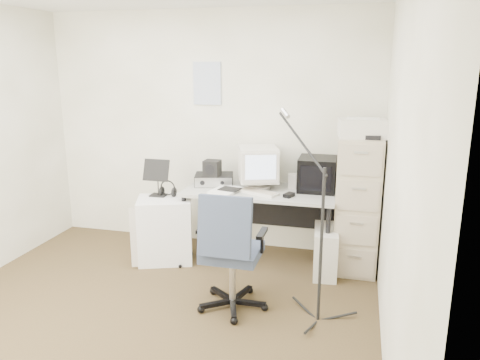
% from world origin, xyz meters
% --- Properties ---
extents(floor, '(3.60, 3.60, 0.01)m').
position_xyz_m(floor, '(0.00, 0.00, -0.01)').
color(floor, '#3E301C').
rests_on(floor, ground).
extents(wall_back, '(3.60, 0.02, 2.50)m').
position_xyz_m(wall_back, '(0.00, 1.80, 1.25)').
color(wall_back, white).
rests_on(wall_back, ground).
extents(wall_right, '(0.02, 3.60, 2.50)m').
position_xyz_m(wall_right, '(1.80, 0.00, 1.25)').
color(wall_right, white).
rests_on(wall_right, ground).
extents(wall_calendar, '(0.30, 0.02, 0.44)m').
position_xyz_m(wall_calendar, '(-0.02, 1.79, 1.75)').
color(wall_calendar, white).
rests_on(wall_calendar, wall_back).
extents(filing_cabinet, '(0.40, 0.60, 1.30)m').
position_xyz_m(filing_cabinet, '(1.58, 1.48, 0.65)').
color(filing_cabinet, '#A59F8B').
rests_on(filing_cabinet, floor).
extents(printer, '(0.46, 0.35, 0.16)m').
position_xyz_m(printer, '(1.58, 1.43, 1.38)').
color(printer, beige).
rests_on(printer, filing_cabinet).
extents(desk, '(1.50, 0.70, 0.73)m').
position_xyz_m(desk, '(0.63, 1.45, 0.36)').
color(desk, '#ADAEA0').
rests_on(desk, floor).
extents(crt_monitor, '(0.48, 0.50, 0.41)m').
position_xyz_m(crt_monitor, '(0.59, 1.53, 0.94)').
color(crt_monitor, beige).
rests_on(crt_monitor, desk).
extents(crt_tv, '(0.37, 0.39, 0.33)m').
position_xyz_m(crt_tv, '(1.18, 1.59, 0.89)').
color(crt_tv, black).
rests_on(crt_tv, desk).
extents(desk_speaker, '(0.09, 0.09, 0.15)m').
position_xyz_m(desk_speaker, '(0.93, 1.59, 0.80)').
color(desk_speaker, beige).
rests_on(desk_speaker, desk).
extents(keyboard, '(0.42, 0.29, 0.02)m').
position_xyz_m(keyboard, '(0.64, 1.31, 0.74)').
color(keyboard, beige).
rests_on(keyboard, desk).
extents(mouse, '(0.11, 0.13, 0.03)m').
position_xyz_m(mouse, '(0.95, 1.28, 0.75)').
color(mouse, black).
rests_on(mouse, desk).
extents(radio_receiver, '(0.45, 0.37, 0.11)m').
position_xyz_m(radio_receiver, '(0.12, 1.53, 0.79)').
color(radio_receiver, black).
rests_on(radio_receiver, desk).
extents(radio_speaker, '(0.16, 0.15, 0.16)m').
position_xyz_m(radio_speaker, '(0.12, 1.47, 0.92)').
color(radio_speaker, black).
rests_on(radio_speaker, radio_receiver).
extents(papers, '(0.31, 0.38, 0.02)m').
position_xyz_m(papers, '(0.32, 1.31, 0.74)').
color(papers, white).
rests_on(papers, desk).
extents(pc_tower, '(0.26, 0.50, 0.45)m').
position_xyz_m(pc_tower, '(1.31, 1.26, 0.22)').
color(pc_tower, beige).
rests_on(pc_tower, floor).
extents(office_chair, '(0.59, 0.59, 1.01)m').
position_xyz_m(office_chair, '(0.62, 0.42, 0.51)').
color(office_chair, '#30354D').
rests_on(office_chair, floor).
extents(side_cart, '(0.64, 0.57, 0.65)m').
position_xyz_m(side_cart, '(-0.29, 1.17, 0.33)').
color(side_cart, silver).
rests_on(side_cart, floor).
extents(music_stand, '(0.30, 0.22, 0.39)m').
position_xyz_m(music_stand, '(-0.38, 1.25, 0.85)').
color(music_stand, black).
rests_on(music_stand, side_cart).
extents(headphones, '(0.18, 0.18, 0.03)m').
position_xyz_m(headphones, '(-0.28, 1.27, 0.71)').
color(headphones, black).
rests_on(headphones, side_cart).
extents(mic_stand, '(0.03, 0.03, 1.61)m').
position_xyz_m(mic_stand, '(1.33, 0.40, 0.80)').
color(mic_stand, black).
rests_on(mic_stand, floor).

